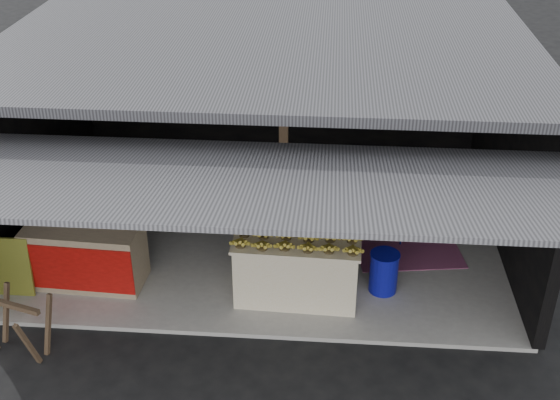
# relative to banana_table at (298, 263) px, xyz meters

# --- Properties ---
(ground) EXTENTS (80.00, 80.00, 0.00)m
(ground) POSITION_rel_banana_table_xyz_m (-0.56, -0.92, -0.51)
(ground) COLOR black
(ground) RESTS_ON ground
(concrete_slab) EXTENTS (7.00, 5.00, 0.06)m
(concrete_slab) POSITION_rel_banana_table_xyz_m (-0.56, 1.58, -0.48)
(concrete_slab) COLOR gray
(concrete_slab) RESTS_ON ground
(shophouse) EXTENTS (7.40, 7.29, 3.02)m
(shophouse) POSITION_rel_banana_table_xyz_m (-0.55, 1.90, 1.59)
(shophouse) COLOR black
(shophouse) RESTS_ON ground
(banana_table) EXTENTS (1.65, 1.05, 0.89)m
(banana_table) POSITION_rel_banana_table_xyz_m (0.00, 0.00, 0.00)
(banana_table) COLOR silver
(banana_table) RESTS_ON concrete_slab
(banana_pile) EXTENTS (1.53, 0.95, 0.18)m
(banana_pile) POSITION_rel_banana_table_xyz_m (0.00, 0.00, 0.53)
(banana_pile) COLOR gold
(banana_pile) RESTS_ON banana_table
(white_crate) EXTENTS (1.02, 0.74, 1.08)m
(white_crate) POSITION_rel_banana_table_xyz_m (-0.06, 0.78, 0.09)
(white_crate) COLOR white
(white_crate) RESTS_ON concrete_slab
(neighbor_stall) EXTENTS (1.55, 0.76, 1.57)m
(neighbor_stall) POSITION_rel_banana_table_xyz_m (-2.84, 0.02, 0.03)
(neighbor_stall) COLOR #998466
(neighbor_stall) RESTS_ON concrete_slab
(green_signboard) EXTENTS (0.56, 0.12, 0.84)m
(green_signboard) POSITION_rel_banana_table_xyz_m (-3.74, -0.33, -0.03)
(green_signboard) COLOR black
(green_signboard) RESTS_ON concrete_slab
(sawhorse) EXTENTS (0.82, 0.82, 0.75)m
(sawhorse) POSITION_rel_banana_table_xyz_m (-3.23, -1.39, -0.04)
(sawhorse) COLOR brown
(sawhorse) RESTS_ON ground
(water_barrel) EXTENTS (0.37, 0.37, 0.55)m
(water_barrel) POSITION_rel_banana_table_xyz_m (1.14, 0.12, -0.17)
(water_barrel) COLOR #0C0F8A
(water_barrel) RESTS_ON concrete_slab
(plastic_chair) EXTENTS (0.60, 0.60, 0.98)m
(plastic_chair) POSITION_rel_banana_table_xyz_m (1.53, 1.58, 0.13)
(plastic_chair) COLOR #0B0E3D
(plastic_chair) RESTS_ON concrete_slab
(magenta_rug) EXTENTS (1.63, 1.21, 0.01)m
(magenta_rug) POSITION_rel_banana_table_xyz_m (1.55, 1.09, -0.44)
(magenta_rug) COLOR #7A1B51
(magenta_rug) RESTS_ON concrete_slab
(picture_frames) EXTENTS (1.62, 0.04, 0.46)m
(picture_frames) POSITION_rel_banana_table_xyz_m (-0.72, 3.97, 1.42)
(picture_frames) COLOR black
(picture_frames) RESTS_ON shophouse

